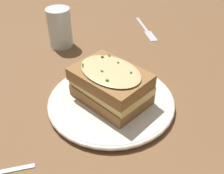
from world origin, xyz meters
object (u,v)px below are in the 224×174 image
(dinner_plate, at_px, (112,101))
(fork, at_px, (147,31))
(sandwich, at_px, (112,85))
(water_glass, at_px, (60,28))

(dinner_plate, xyz_separation_m, fork, (0.35, 0.10, -0.01))
(sandwich, xyz_separation_m, fork, (0.35, 0.10, -0.05))
(dinner_plate, bearing_deg, sandwich, 175.70)
(fork, bearing_deg, sandwich, 59.53)
(sandwich, relative_size, water_glass, 1.52)
(sandwich, height_order, water_glass, water_glass)
(sandwich, bearing_deg, dinner_plate, -4.30)
(sandwich, height_order, fork, sandwich)
(water_glass, relative_size, fork, 0.78)
(dinner_plate, bearing_deg, fork, 16.29)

